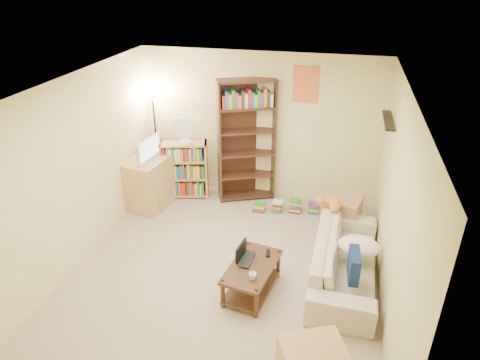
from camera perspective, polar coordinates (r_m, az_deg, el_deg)
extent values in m
plane|color=tan|center=(5.91, -2.01, -11.95)|extent=(4.50, 4.50, 0.00)
cube|color=beige|center=(7.22, 2.61, 7.03)|extent=(4.00, 0.04, 2.50)
cube|color=beige|center=(3.52, -12.65, -18.29)|extent=(4.00, 0.04, 2.50)
cube|color=beige|center=(6.02, -20.88, 0.98)|extent=(0.04, 4.50, 2.50)
cube|color=beige|center=(5.11, 19.97, -3.64)|extent=(0.04, 4.50, 2.50)
cube|color=white|center=(4.75, -2.51, 12.18)|extent=(4.00, 4.50, 0.04)
cube|color=red|center=(6.89, 8.75, 12.47)|extent=(0.40, 0.02, 0.58)
cube|color=black|center=(6.04, 19.18, 7.54)|extent=(0.12, 0.80, 0.03)
imported|color=beige|center=(5.77, 13.82, -10.32)|extent=(2.05, 0.91, 0.58)
cube|color=navy|center=(5.26, 14.94, -10.92)|extent=(0.14, 0.39, 0.35)
ellipsoid|color=white|center=(5.69, 15.53, -8.53)|extent=(0.54, 0.38, 0.23)
ellipsoid|color=orange|center=(6.21, 12.54, -3.16)|extent=(0.37, 0.18, 0.15)
sphere|color=orange|center=(6.21, 10.62, -2.75)|extent=(0.12, 0.12, 0.12)
cube|color=#45261A|center=(5.35, 1.61, -11.49)|extent=(0.65, 0.98, 0.04)
cube|color=#45261A|center=(5.55, 1.57, -13.93)|extent=(0.62, 0.93, 0.03)
cube|color=#45261A|center=(5.26, -2.33, -14.94)|extent=(0.04, 0.04, 0.40)
cube|color=#45261A|center=(5.13, 2.16, -16.20)|extent=(0.04, 0.04, 0.40)
cube|color=#45261A|center=(5.82, 1.08, -10.12)|extent=(0.04, 0.04, 0.40)
cube|color=#45261A|center=(5.71, 5.13, -11.11)|extent=(0.04, 0.04, 0.40)
imported|color=black|center=(5.40, 1.44, -10.61)|extent=(0.37, 0.26, 0.03)
cube|color=white|center=(5.38, 0.15, -9.38)|extent=(0.06, 0.30, 0.20)
imported|color=white|center=(5.12, 1.70, -12.68)|extent=(0.10, 0.10, 0.08)
cube|color=black|center=(5.53, 3.77, -9.69)|extent=(0.07, 0.17, 0.02)
cube|color=tan|center=(7.32, -12.03, -0.34)|extent=(0.68, 0.87, 0.85)
imported|color=black|center=(7.06, -12.50, 4.09)|extent=(0.69, 0.28, 0.38)
cube|color=#402418|center=(7.14, 0.86, 5.09)|extent=(0.99, 0.66, 2.09)
cube|color=tan|center=(7.48, -7.38, 1.38)|extent=(0.84, 0.51, 1.01)
cylinder|color=white|center=(7.23, -7.27, 5.02)|extent=(0.20, 0.20, 0.04)
cylinder|color=white|center=(7.19, -7.31, 5.76)|extent=(0.02, 0.02, 0.20)
cylinder|color=white|center=(7.11, -7.47, 6.87)|extent=(0.36, 0.06, 0.36)
cylinder|color=black|center=(8.06, -10.51, -0.81)|extent=(0.26, 0.26, 0.03)
cylinder|color=black|center=(7.72, -11.02, 4.58)|extent=(0.03, 0.03, 1.67)
cone|color=beige|center=(7.44, -11.61, 10.79)|extent=(0.30, 0.30, 0.13)
cube|color=tan|center=(6.69, 13.32, -4.50)|extent=(0.63, 0.63, 0.60)
cube|color=red|center=(7.14, 2.56, -3.59)|extent=(0.19, 0.15, 0.16)
cube|color=#1966B2|center=(7.14, 4.97, -3.53)|extent=(0.19, 0.15, 0.20)
cube|color=gold|center=(7.14, 7.37, -3.46)|extent=(0.19, 0.15, 0.23)
cube|color=#268C33|center=(7.19, 9.74, -3.69)|extent=(0.19, 0.15, 0.18)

